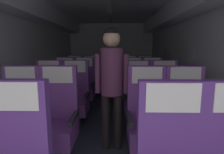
% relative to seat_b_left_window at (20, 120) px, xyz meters
% --- Properties ---
extents(ground, '(3.47, 7.70, 0.02)m').
position_rel_seat_b_left_window_xyz_m(ground, '(1.00, 1.37, -0.48)').
color(ground, '#2D3342').
extents(fuselage_shell, '(3.35, 7.35, 2.31)m').
position_rel_seat_b_left_window_xyz_m(fuselage_shell, '(1.00, 1.62, 1.20)').
color(fuselage_shell, silver).
rests_on(fuselage_shell, ground).
extents(seat_b_left_window, '(0.48, 0.49, 1.12)m').
position_rel_seat_b_left_window_xyz_m(seat_b_left_window, '(0.00, 0.00, 0.00)').
color(seat_b_left_window, '#38383D').
rests_on(seat_b_left_window, ground).
extents(seat_b_left_aisle, '(0.48, 0.49, 1.12)m').
position_rel_seat_b_left_window_xyz_m(seat_b_left_aisle, '(0.45, 0.01, 0.00)').
color(seat_b_left_aisle, '#38383D').
rests_on(seat_b_left_aisle, ground).
extents(seat_b_right_aisle, '(0.48, 0.49, 1.12)m').
position_rel_seat_b_left_window_xyz_m(seat_b_right_aisle, '(2.00, -0.01, 0.00)').
color(seat_b_right_aisle, '#38383D').
rests_on(seat_b_right_aisle, ground).
extents(seat_b_right_window, '(0.48, 0.49, 1.12)m').
position_rel_seat_b_left_window_xyz_m(seat_b_right_window, '(1.54, 0.00, 0.00)').
color(seat_b_right_window, '#38383D').
rests_on(seat_b_right_window, ground).
extents(seat_c_left_window, '(0.48, 0.49, 1.12)m').
position_rel_seat_b_left_window_xyz_m(seat_c_left_window, '(-0.01, 0.98, 0.00)').
color(seat_c_left_window, '#38383D').
rests_on(seat_c_left_window, ground).
extents(seat_c_left_aisle, '(0.48, 0.49, 1.12)m').
position_rel_seat_b_left_window_xyz_m(seat_c_left_aisle, '(0.45, 0.98, 0.00)').
color(seat_c_left_aisle, '#38383D').
rests_on(seat_c_left_aisle, ground).
extents(seat_c_right_aisle, '(0.48, 0.49, 1.12)m').
position_rel_seat_b_left_window_xyz_m(seat_c_right_aisle, '(2.01, 0.96, 0.00)').
color(seat_c_right_aisle, '#38383D').
rests_on(seat_c_right_aisle, ground).
extents(seat_c_right_window, '(0.48, 0.49, 1.12)m').
position_rel_seat_b_left_window_xyz_m(seat_c_right_window, '(1.54, 0.97, 0.00)').
color(seat_c_right_window, '#38383D').
rests_on(seat_c_right_window, ground).
extents(seat_d_left_window, '(0.48, 0.49, 1.12)m').
position_rel_seat_b_left_window_xyz_m(seat_d_left_window, '(0.00, 1.92, 0.00)').
color(seat_d_left_window, '#38383D').
rests_on(seat_d_left_window, ground).
extents(seat_d_left_aisle, '(0.48, 0.49, 1.12)m').
position_rel_seat_b_left_window_xyz_m(seat_d_left_aisle, '(0.45, 1.94, 0.00)').
color(seat_d_left_aisle, '#38383D').
rests_on(seat_d_left_aisle, ground).
extents(seat_d_right_aisle, '(0.48, 0.49, 1.12)m').
position_rel_seat_b_left_window_xyz_m(seat_d_right_aisle, '(1.99, 1.93, 0.00)').
color(seat_d_right_aisle, '#38383D').
rests_on(seat_d_right_aisle, ground).
extents(seat_d_right_window, '(0.48, 0.49, 1.12)m').
position_rel_seat_b_left_window_xyz_m(seat_d_right_window, '(1.55, 1.94, 0.00)').
color(seat_d_right_window, '#38383D').
rests_on(seat_d_right_window, ground).
extents(seat_e_left_window, '(0.48, 0.49, 1.12)m').
position_rel_seat_b_left_window_xyz_m(seat_e_left_window, '(0.01, 2.91, 0.00)').
color(seat_e_left_window, '#38383D').
rests_on(seat_e_left_window, ground).
extents(seat_e_left_aisle, '(0.48, 0.49, 1.12)m').
position_rel_seat_b_left_window_xyz_m(seat_e_left_aisle, '(0.46, 2.91, 0.00)').
color(seat_e_left_aisle, '#38383D').
rests_on(seat_e_left_aisle, ground).
extents(seat_e_right_aisle, '(0.48, 0.49, 1.12)m').
position_rel_seat_b_left_window_xyz_m(seat_e_right_aisle, '(1.99, 2.91, 0.00)').
color(seat_e_right_aisle, '#38383D').
rests_on(seat_e_right_aisle, ground).
extents(seat_e_right_window, '(0.48, 0.49, 1.12)m').
position_rel_seat_b_left_window_xyz_m(seat_e_right_window, '(1.54, 2.91, 0.00)').
color(seat_e_right_window, '#38383D').
rests_on(seat_e_right_window, ground).
extents(flight_attendant, '(0.43, 0.28, 1.58)m').
position_rel_seat_b_left_window_xyz_m(flight_attendant, '(1.11, 0.20, 0.51)').
color(flight_attendant, black).
rests_on(flight_attendant, ground).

